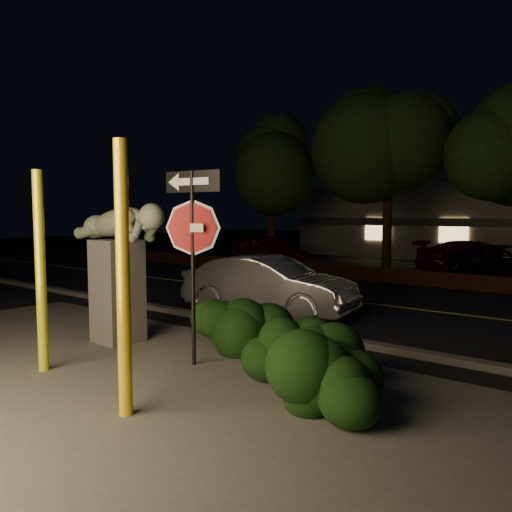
% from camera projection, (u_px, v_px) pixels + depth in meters
% --- Properties ---
extents(ground, '(90.00, 90.00, 0.00)m').
position_uv_depth(ground, '(419.00, 291.00, 15.57)').
color(ground, black).
rests_on(ground, ground).
extents(patio, '(14.00, 6.00, 0.02)m').
position_uv_depth(patio, '(133.00, 386.00, 6.97)').
color(patio, '#4C4944').
rests_on(patio, ground).
extents(road, '(80.00, 8.00, 0.01)m').
position_uv_depth(road, '(378.00, 305.00, 13.22)').
color(road, black).
rests_on(road, ground).
extents(lane_marking, '(80.00, 0.12, 0.00)m').
position_uv_depth(lane_marking, '(378.00, 304.00, 13.22)').
color(lane_marking, '#CCCA51').
rests_on(lane_marking, road).
extents(curb, '(80.00, 0.25, 0.12)m').
position_uv_depth(curb, '(291.00, 331.00, 10.01)').
color(curb, '#4C4944').
rests_on(curb, ground).
extents(brick_wall, '(40.00, 0.35, 0.50)m').
position_uv_depth(brick_wall, '(433.00, 279.00, 16.56)').
color(brick_wall, '#4D2319').
rests_on(brick_wall, ground).
extents(parking_lot, '(40.00, 12.00, 0.01)m').
position_uv_depth(parking_lot, '(479.00, 271.00, 21.04)').
color(parking_lot, black).
rests_on(parking_lot, ground).
extents(tree_far_a, '(4.60, 4.60, 7.43)m').
position_uv_depth(tree_far_a, '(271.00, 149.00, 22.41)').
color(tree_far_a, black).
rests_on(tree_far_a, ground).
extents(tree_far_b, '(5.20, 5.20, 8.41)m').
position_uv_depth(tree_far_b, '(389.00, 119.00, 19.11)').
color(tree_far_b, black).
rests_on(tree_far_b, ground).
extents(yellow_pole_left, '(0.15, 0.15, 3.07)m').
position_uv_depth(yellow_pole_left, '(41.00, 272.00, 7.53)').
color(yellow_pole_left, yellow).
rests_on(yellow_pole_left, ground).
extents(yellow_pole_right, '(0.16, 0.16, 3.27)m').
position_uv_depth(yellow_pole_right, '(123.00, 280.00, 5.83)').
color(yellow_pole_right, yellow).
rests_on(yellow_pole_right, ground).
extents(signpost, '(1.04, 0.18, 3.08)m').
position_uv_depth(signpost, '(193.00, 228.00, 7.77)').
color(signpost, black).
rests_on(signpost, ground).
extents(sculpture, '(2.42, 0.78, 2.60)m').
position_uv_depth(sculpture, '(118.00, 258.00, 9.24)').
color(sculpture, '#4C4944').
rests_on(sculpture, ground).
extents(hedge_center, '(2.26, 1.23, 1.13)m').
position_uv_depth(hedge_center, '(248.00, 320.00, 8.67)').
color(hedge_center, black).
rests_on(hedge_center, ground).
extents(hedge_right, '(1.89, 1.23, 1.15)m').
position_uv_depth(hedge_right, '(306.00, 345.00, 7.02)').
color(hedge_right, black).
rests_on(hedge_right, ground).
extents(hedge_far_right, '(1.70, 1.21, 1.09)m').
position_uv_depth(hedge_far_right, '(336.00, 368.00, 6.06)').
color(hedge_far_right, black).
rests_on(hedge_far_right, ground).
extents(silver_sedan, '(4.42, 2.06, 1.40)m').
position_uv_depth(silver_sedan, '(269.00, 285.00, 12.08)').
color(silver_sedan, '#B4B5B9').
rests_on(silver_sedan, ground).
extents(parked_car_red, '(4.79, 3.02, 1.52)m').
position_uv_depth(parked_car_red, '(269.00, 250.00, 22.62)').
color(parked_car_red, maroon).
rests_on(parked_car_red, ground).
extents(parked_car_darkred, '(4.82, 2.25, 1.36)m').
position_uv_depth(parked_car_darkred, '(478.00, 259.00, 19.30)').
color(parked_car_darkred, '#3F080C').
rests_on(parked_car_darkred, ground).
extents(parked_car_dark, '(5.01, 3.37, 1.27)m').
position_uv_depth(parked_car_dark, '(507.00, 263.00, 18.18)').
color(parked_car_dark, black).
rests_on(parked_car_dark, ground).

